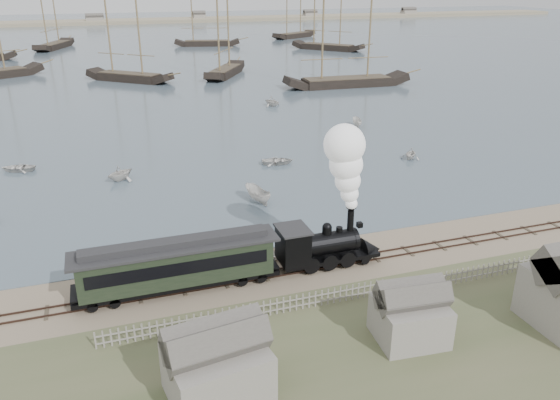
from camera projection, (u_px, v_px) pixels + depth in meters
name	position (u px, v px, depth m)	size (l,w,h in m)	color
ground	(306.00, 255.00, 43.12)	(600.00, 600.00, 0.00)	gray
harbor_water	(131.00, 40.00, 192.12)	(600.00, 336.00, 0.06)	#4B5C6C
rail_track	(315.00, 267.00, 41.35)	(120.00, 1.80, 0.16)	#3A271F
picket_fence_west	(251.00, 319.00, 35.04)	(19.00, 0.10, 1.20)	gray
picket_fence_east	(500.00, 275.00, 40.27)	(15.00, 0.10, 1.20)	gray
shed_left	(219.00, 394.00, 28.74)	(5.00, 4.00, 4.10)	gray
shed_mid	(408.00, 338.00, 33.20)	(4.00, 3.50, 3.60)	gray
far_spit	(117.00, 23.00, 262.25)	(500.00, 20.00, 1.80)	tan
locomotive	(341.00, 206.00, 40.12)	(8.39, 3.13, 10.46)	black
passenger_coach	(177.00, 263.00, 37.47)	(14.15, 2.73, 3.44)	black
beached_dinghy	(259.00, 254.00, 42.57)	(3.74, 2.67, 0.77)	silver
rowboat_1	(120.00, 173.00, 58.66)	(3.24, 2.80, 1.71)	silver
rowboat_2	(257.00, 195.00, 53.00)	(3.80, 1.43, 1.47)	silver
rowboat_3	(277.00, 161.00, 63.97)	(3.70, 2.65, 0.77)	silver
rowboat_4	(411.00, 153.00, 65.61)	(2.62, 2.26, 1.38)	silver
rowboat_5	(357.00, 122.00, 80.06)	(3.11, 1.17, 1.20)	silver
rowboat_6	(18.00, 168.00, 61.67)	(3.69, 2.63, 0.76)	silver
rowboat_7	(272.00, 101.00, 92.71)	(3.27, 2.82, 1.72)	silver
schooner_2	(125.00, 32.00, 111.68)	(19.86, 4.58, 20.00)	black
schooner_3	(224.00, 29.00, 118.10)	(19.24, 4.44, 20.00)	black
schooner_4	(349.00, 35.00, 106.33)	(25.62, 5.91, 20.00)	black
schooner_5	(329.00, 15.00, 161.78)	(22.50, 5.19, 20.00)	black
schooner_7	(50.00, 15.00, 164.89)	(21.89, 5.05, 20.00)	black
schooner_8	(206.00, 13.00, 171.41)	(20.61, 4.76, 20.00)	black
schooner_9	(295.00, 9.00, 195.25)	(20.21, 4.66, 20.00)	black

